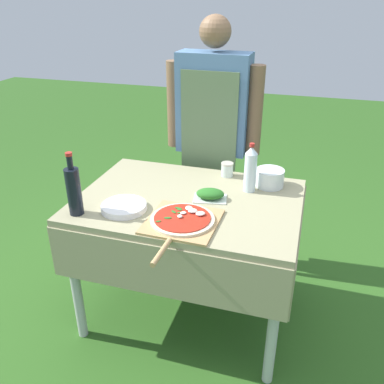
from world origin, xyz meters
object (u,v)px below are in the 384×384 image
object	(u,v)px
herb_container	(210,194)
plate_stack	(124,207)
sauce_jar	(227,170)
water_bottle	(250,169)
oil_bottle	(74,190)
prep_table	(189,216)
mixing_tub	(270,178)
pizza_on_peel	(182,221)
person_cook	(213,128)

from	to	relation	value
herb_container	plate_stack	xyz separation A→B (m)	(-0.38, -0.23, -0.01)
sauce_jar	water_bottle	bearing A→B (deg)	-44.80
oil_bottle	plate_stack	xyz separation A→B (m)	(0.20, 0.10, -0.11)
prep_table	mixing_tub	bearing A→B (deg)	35.78
oil_bottle	water_bottle	bearing A→B (deg)	33.04
pizza_on_peel	plate_stack	distance (m)	0.32
pizza_on_peel	plate_stack	size ratio (longest dim) A/B	2.30
water_bottle	mixing_tub	xyz separation A→B (m)	(0.10, 0.09, -0.08)
water_bottle	mixing_tub	distance (m)	0.16
water_bottle	sauce_jar	world-z (taller)	water_bottle
pizza_on_peel	water_bottle	world-z (taller)	water_bottle
person_cook	pizza_on_peel	bearing A→B (deg)	96.36
water_bottle	person_cook	bearing A→B (deg)	126.31
pizza_on_peel	water_bottle	distance (m)	0.52
prep_table	water_bottle	distance (m)	0.42
water_bottle	herb_container	distance (m)	0.26
person_cook	oil_bottle	xyz separation A→B (m)	(-0.45, -0.93, -0.07)
prep_table	oil_bottle	distance (m)	0.62
oil_bottle	plate_stack	size ratio (longest dim) A/B	1.39
pizza_on_peel	herb_container	distance (m)	0.29
person_cook	plate_stack	xyz separation A→B (m)	(-0.24, -0.83, -0.18)
person_cook	mixing_tub	size ratio (longest dim) A/B	10.38
oil_bottle	water_bottle	distance (m)	0.92
person_cook	water_bottle	xyz separation A→B (m)	(0.32, -0.43, -0.06)
pizza_on_peel	water_bottle	bearing A→B (deg)	62.53
herb_container	mixing_tub	bearing A→B (deg)	42.62
person_cook	herb_container	xyz separation A→B (m)	(0.14, -0.60, -0.17)
water_bottle	sauce_jar	bearing A→B (deg)	135.20
oil_bottle	water_bottle	world-z (taller)	oil_bottle
prep_table	sauce_jar	size ratio (longest dim) A/B	14.39
prep_table	oil_bottle	xyz separation A→B (m)	(-0.48, -0.31, 0.23)
oil_bottle	herb_container	xyz separation A→B (m)	(0.59, 0.34, -0.10)
prep_table	pizza_on_peel	size ratio (longest dim) A/B	2.22
oil_bottle	sauce_jar	distance (m)	0.90
mixing_tub	plate_stack	xyz separation A→B (m)	(-0.66, -0.49, -0.03)
herb_container	person_cook	bearing A→B (deg)	103.28
pizza_on_peel	mixing_tub	world-z (taller)	mixing_tub
oil_bottle	water_bottle	xyz separation A→B (m)	(0.77, 0.50, 0.00)
prep_table	herb_container	distance (m)	0.18
person_cook	herb_container	bearing A→B (deg)	104.63
pizza_on_peel	herb_container	world-z (taller)	herb_container
herb_container	oil_bottle	bearing A→B (deg)	-150.16
pizza_on_peel	person_cook	bearing A→B (deg)	96.33
person_cook	plate_stack	world-z (taller)	person_cook
mixing_tub	plate_stack	distance (m)	0.82
person_cook	sauce_jar	size ratio (longest dim) A/B	20.05
oil_bottle	plate_stack	distance (m)	0.26
mixing_tub	sauce_jar	distance (m)	0.26
mixing_tub	herb_container	bearing A→B (deg)	-137.38
pizza_on_peel	sauce_jar	size ratio (longest dim) A/B	6.47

